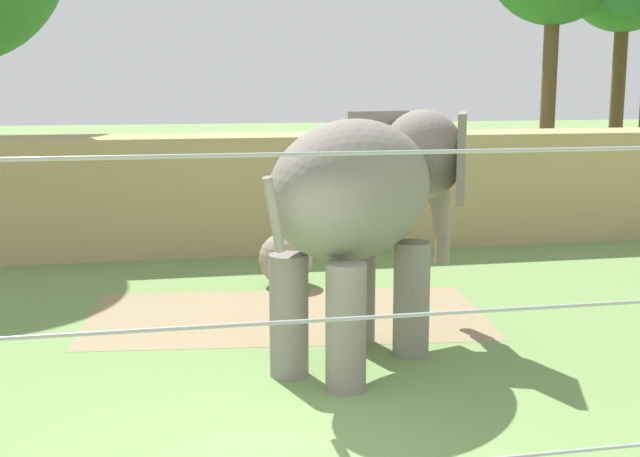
% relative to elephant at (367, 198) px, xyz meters
% --- Properties ---
extents(dirt_patch, '(6.03, 3.56, 0.01)m').
position_rel_elephant_xyz_m(dirt_patch, '(-0.66, 2.02, -1.99)').
color(dirt_patch, '#937F5B').
rests_on(dirt_patch, ground).
extents(embankment_wall, '(36.00, 1.80, 2.31)m').
position_rel_elephant_xyz_m(embankment_wall, '(-1.54, 7.17, -0.84)').
color(embankment_wall, tan).
rests_on(embankment_wall, ground).
extents(elephant, '(3.44, 3.34, 3.01)m').
position_rel_elephant_xyz_m(elephant, '(0.00, 0.00, 0.00)').
color(elephant, gray).
rests_on(elephant, ground).
extents(enrichment_ball, '(0.90, 0.90, 0.90)m').
position_rel_elephant_xyz_m(enrichment_ball, '(-0.39, 3.82, -1.54)').
color(enrichment_ball, gray).
rests_on(enrichment_ball, ground).
extents(cable_fence, '(11.07, 0.20, 4.00)m').
position_rel_elephant_xyz_m(cable_fence, '(-1.54, -5.86, 0.02)').
color(cable_fence, brown).
rests_on(cable_fence, ground).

